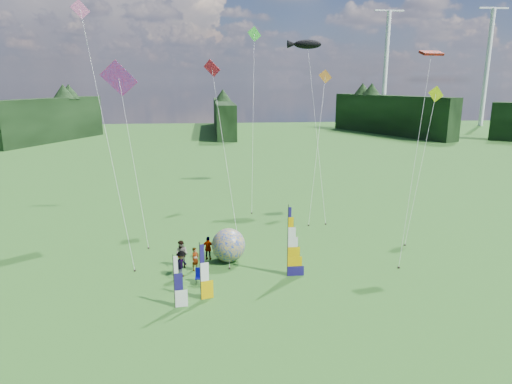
{
  "coord_description": "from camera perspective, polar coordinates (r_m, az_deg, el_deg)",
  "views": [
    {
      "loc": [
        -3.81,
        -22.61,
        12.1
      ],
      "look_at": [
        -1.0,
        4.0,
        5.5
      ],
      "focal_mm": 32.0,
      "sensor_mm": 36.0,
      "label": 1
    }
  ],
  "objects": [
    {
      "name": "turbine_left",
      "position": [
        138.88,
        26.89,
        13.6
      ],
      "size": [
        8.0,
        1.2,
        30.0
      ],
      "primitive_type": null,
      "color": "silver",
      "rests_on": "ground"
    },
    {
      "name": "small_kite_yellow",
      "position": [
        38.45,
        20.02,
        3.95
      ],
      "size": [
        7.44,
        9.04,
        12.09
      ],
      "primitive_type": null,
      "rotation": [
        0.0,
        0.0,
        0.07
      ],
      "color": "#DDEC0A",
      "rests_on": "ground"
    },
    {
      "name": "kite_rainbow_delta",
      "position": [
        36.48,
        -15.24,
        5.84
      ],
      "size": [
        8.83,
        12.52,
        14.64
      ],
      "primitive_type": null,
      "rotation": [
        0.0,
        0.0,
        0.13
      ],
      "color": "red",
      "rests_on": "ground"
    },
    {
      "name": "small_kite_red",
      "position": [
        38.8,
        -4.05,
        6.59
      ],
      "size": [
        8.22,
        11.67,
        14.43
      ],
      "primitive_type": null,
      "rotation": [
        0.0,
        0.0,
        -0.41
      ],
      "color": "red",
      "rests_on": "ground"
    },
    {
      "name": "side_banner_left",
      "position": [
        25.96,
        -6.98,
        -9.97
      ],
      "size": [
        0.92,
        0.33,
        3.32
      ],
      "primitive_type": null,
      "rotation": [
        0.0,
        0.0,
        0.26
      ],
      "color": "#DDA701",
      "rests_on": "ground"
    },
    {
      "name": "camp_chair",
      "position": [
        28.32,
        -7.07,
        -10.45
      ],
      "size": [
        0.6,
        0.6,
        0.99
      ],
      "primitive_type": null,
      "rotation": [
        0.0,
        0.0,
        -0.05
      ],
      "color": "#000145",
      "rests_on": "ground"
    },
    {
      "name": "treeline_ring",
      "position": [
        24.31,
        3.35,
        -5.62
      ],
      "size": [
        210.0,
        210.0,
        8.0
      ],
      "primitive_type": null,
      "color": "#1F3C1A",
      "rests_on": "ground"
    },
    {
      "name": "side_banner_far",
      "position": [
        25.4,
        -10.21,
        -11.05
      ],
      "size": [
        0.9,
        0.2,
        3.0
      ],
      "primitive_type": null,
      "rotation": [
        0.0,
        0.0,
        0.11
      ],
      "color": "white",
      "rests_on": "ground"
    },
    {
      "name": "spectator_a",
      "position": [
        30.21,
        -7.61,
        -8.29
      ],
      "size": [
        0.66,
        0.66,
        1.55
      ],
      "primitive_type": "imported",
      "rotation": [
        0.0,
        0.0,
        0.78
      ],
      "color": "#66594C",
      "rests_on": "ground"
    },
    {
      "name": "kite_parafoil",
      "position": [
        33.49,
        19.47,
        5.74
      ],
      "size": [
        7.38,
        9.54,
        15.66
      ],
      "primitive_type": null,
      "rotation": [
        0.0,
        0.0,
        -0.0
      ],
      "color": "red",
      "rests_on": "ground"
    },
    {
      "name": "bol_inflatable",
      "position": [
        31.3,
        -3.46,
        -6.64
      ],
      "size": [
        2.99,
        2.99,
        2.3
      ],
      "primitive_type": "sphere",
      "rotation": [
        0.0,
        0.0,
        0.38
      ],
      "color": "#0028A3",
      "rests_on": "ground"
    },
    {
      "name": "ground",
      "position": [
        25.92,
        3.22,
        -13.99
      ],
      "size": [
        220.0,
        220.0,
        0.0
      ],
      "primitive_type": "plane",
      "color": "#347224",
      "rests_on": "ground"
    },
    {
      "name": "feather_banner_main",
      "position": [
        28.57,
        3.98,
        -6.29
      ],
      "size": [
        1.24,
        0.1,
        4.55
      ],
      "primitive_type": null,
      "rotation": [
        0.0,
        0.0,
        -0.0
      ],
      "color": "#1B125A",
      "rests_on": "ground"
    },
    {
      "name": "turbine_right",
      "position": [
        133.86,
        15.89,
        14.58
      ],
      "size": [
        8.0,
        1.2,
        30.0
      ],
      "primitive_type": null,
      "color": "silver",
      "rests_on": "ground"
    },
    {
      "name": "kite_whale",
      "position": [
        43.95,
        7.52,
        9.23
      ],
      "size": [
        8.33,
        15.8,
        17.3
      ],
      "primitive_type": null,
      "rotation": [
        0.0,
        0.0,
        -0.31
      ],
      "color": "black",
      "rests_on": "ground"
    },
    {
      "name": "spectator_d",
      "position": [
        31.73,
        -5.97,
        -7.01
      ],
      "size": [
        1.05,
        0.62,
        1.68
      ],
      "primitive_type": "imported",
      "rotation": [
        0.0,
        0.0,
        2.9
      ],
      "color": "#66594C",
      "rests_on": "ground"
    },
    {
      "name": "small_kite_pink",
      "position": [
        32.14,
        -18.22,
        7.49
      ],
      "size": [
        8.06,
        9.64,
        17.84
      ],
      "primitive_type": null,
      "rotation": [
        0.0,
        0.0,
        0.34
      ],
      "color": "pink",
      "rests_on": "ground"
    },
    {
      "name": "spectator_b",
      "position": [
        30.71,
        -9.27,
        -7.68
      ],
      "size": [
        1.0,
        0.82,
        1.85
      ],
      "primitive_type": "imported",
      "rotation": [
        0.0,
        0.0,
        -0.5
      ],
      "color": "#66594C",
      "rests_on": "ground"
    },
    {
      "name": "small_kite_orange",
      "position": [
        42.52,
        7.73,
        6.55
      ],
      "size": [
        6.71,
        12.05,
        13.57
      ],
      "primitive_type": null,
      "rotation": [
        0.0,
        0.0,
        0.09
      ],
      "color": "orange",
      "rests_on": "ground"
    },
    {
      "name": "spectator_c",
      "position": [
        29.3,
        -9.3,
        -8.88
      ],
      "size": [
        0.87,
        1.19,
        1.74
      ],
      "primitive_type": "imported",
      "rotation": [
        0.0,
        0.0,
        1.12
      ],
      "color": "#66594C",
      "rests_on": "ground"
    },
    {
      "name": "small_kite_green",
      "position": [
        46.4,
        -0.36,
        10.16
      ],
      "size": [
        7.77,
        14.31,
        18.22
      ],
      "primitive_type": null,
      "rotation": [
        0.0,
        0.0,
        0.29
      ],
      "color": "green",
      "rests_on": "ground"
    }
  ]
}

